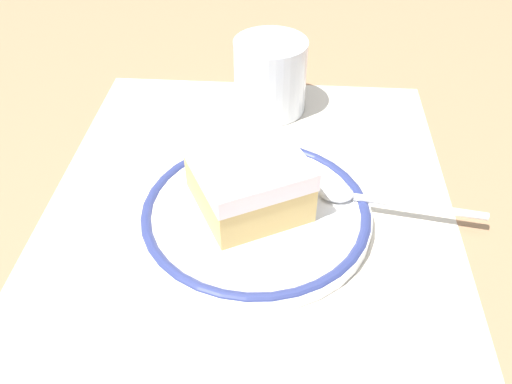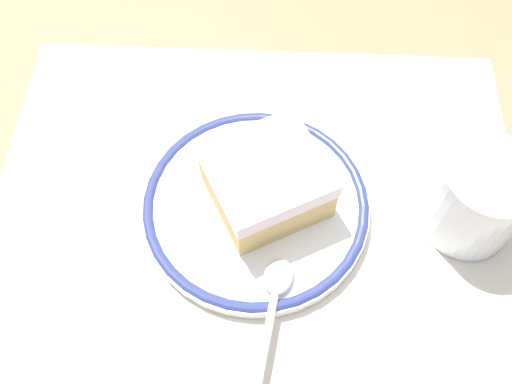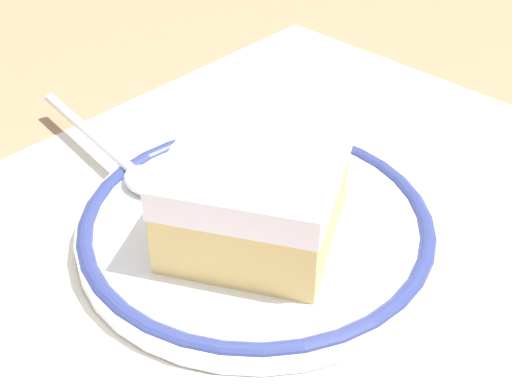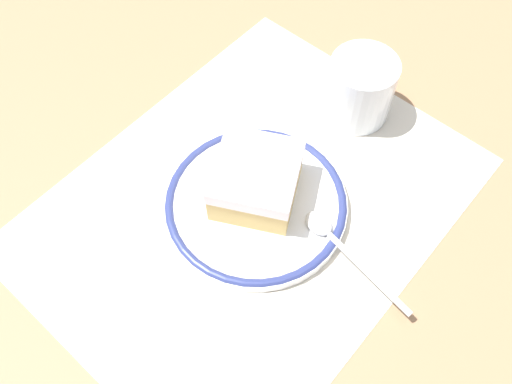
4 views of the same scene
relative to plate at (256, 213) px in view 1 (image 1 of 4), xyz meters
name	(u,v)px [view 1 (image 1 of 4)]	position (x,y,z in m)	size (l,w,h in m)	color
ground_plane	(248,220)	(0.00, -0.01, -0.01)	(2.40, 2.40, 0.00)	#9E7551
placemat	(248,220)	(0.00, -0.01, -0.01)	(0.48, 0.37, 0.00)	beige
plate	(256,213)	(0.00, 0.00, 0.00)	(0.20, 0.20, 0.01)	white
cake_slice	(249,180)	(-0.01, -0.01, 0.03)	(0.12, 0.12, 0.05)	#DBB76B
spoon	(369,198)	(-0.02, 0.10, 0.01)	(0.04, 0.15, 0.01)	silver
cup	(270,80)	(-0.18, 0.00, 0.03)	(0.08, 0.08, 0.08)	silver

